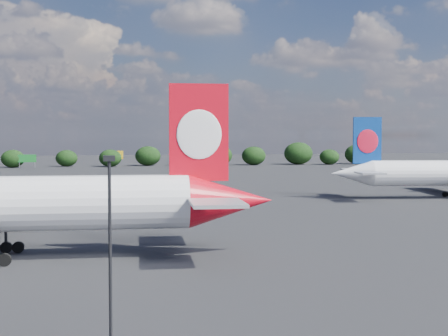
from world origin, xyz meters
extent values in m
plane|color=black|center=(0.00, 60.00, 0.00)|extent=(500.00, 500.00, 0.00)
cone|color=red|center=(16.65, 12.08, 4.94)|extent=(8.23, 5.47, 4.94)
cube|color=red|center=(13.69, 12.28, 11.27)|extent=(5.46, 0.86, 8.90)
ellipsoid|color=white|center=(13.67, 11.98, 11.09)|extent=(4.16, 0.48, 4.55)
ellipsoid|color=white|center=(13.71, 12.57, 11.09)|extent=(4.16, 0.48, 4.55)
cube|color=#9B9DA3|center=(14.31, 6.79, 5.34)|extent=(4.84, 6.22, 0.30)
cube|color=#9B9DA3|center=(15.05, 17.64, 5.34)|extent=(4.84, 6.22, 0.30)
cylinder|color=black|center=(-3.18, 10.45, 0.54)|extent=(1.12, 0.52, 1.09)
cylinder|color=black|center=(-3.86, 16.45, 1.48)|extent=(0.30, 0.30, 2.47)
cylinder|color=black|center=(-3.86, 16.45, 0.54)|extent=(1.12, 0.52, 1.09)
cylinder|color=black|center=(-2.78, 16.37, 0.54)|extent=(1.12, 0.52, 1.09)
cone|color=white|center=(47.75, 56.33, 4.45)|extent=(7.70, 5.44, 4.45)
cube|color=navy|center=(50.40, 55.94, 10.15)|extent=(4.91, 1.15, 8.02)
ellipsoid|color=red|center=(50.36, 55.68, 9.99)|extent=(3.73, 0.72, 4.10)
ellipsoid|color=red|center=(50.44, 56.21, 9.99)|extent=(3.73, 0.72, 4.10)
cube|color=#9B9DA3|center=(48.81, 51.22, 4.81)|extent=(4.74, 5.87, 0.27)
cube|color=#9B9DA3|center=(50.23, 60.92, 4.81)|extent=(4.74, 5.87, 0.27)
cylinder|color=black|center=(65.68, 56.41, 0.49)|extent=(1.03, 0.54, 0.98)
cylinder|color=black|center=(4.98, -13.98, 4.88)|extent=(0.16, 0.16, 9.76)
cube|color=black|center=(4.98, -13.98, 9.91)|extent=(0.55, 0.30, 0.28)
cube|color=#146522|center=(-18.00, 176.00, 3.20)|extent=(6.00, 0.30, 2.60)
cylinder|color=gray|center=(-20.50, 176.00, 1.00)|extent=(0.20, 0.20, 2.00)
cylinder|color=gray|center=(-15.50, 176.00, 1.00)|extent=(0.20, 0.20, 2.00)
cube|color=gold|center=(12.00, 182.00, 4.00)|extent=(5.00, 0.30, 3.00)
cylinder|color=gray|center=(12.00, 182.00, 1.25)|extent=(0.30, 0.30, 2.50)
ellipsoid|color=black|center=(-22.92, 178.55, 3.06)|extent=(7.95, 6.72, 6.11)
ellipsoid|color=black|center=(-5.27, 182.72, 2.94)|extent=(7.63, 6.46, 5.87)
ellipsoid|color=black|center=(9.84, 178.44, 3.04)|extent=(7.90, 6.69, 6.08)
ellipsoid|color=black|center=(23.41, 182.63, 3.55)|extent=(9.24, 7.82, 7.11)
ellipsoid|color=black|center=(36.40, 181.37, 3.28)|extent=(8.53, 7.22, 6.56)
ellipsoid|color=black|center=(48.79, 177.94, 3.76)|extent=(9.79, 8.28, 7.53)
ellipsoid|color=black|center=(62.30, 179.74, 3.46)|extent=(9.00, 7.61, 6.92)
ellipsoid|color=black|center=(80.04, 180.80, 4.21)|extent=(10.94, 9.26, 8.42)
ellipsoid|color=black|center=(91.16, 177.38, 2.89)|extent=(7.52, 6.36, 5.79)
ellipsoid|color=black|center=(103.61, 180.02, 3.80)|extent=(9.87, 8.35, 7.59)
camera|label=1|loc=(4.27, -44.15, 11.01)|focal=50.00mm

